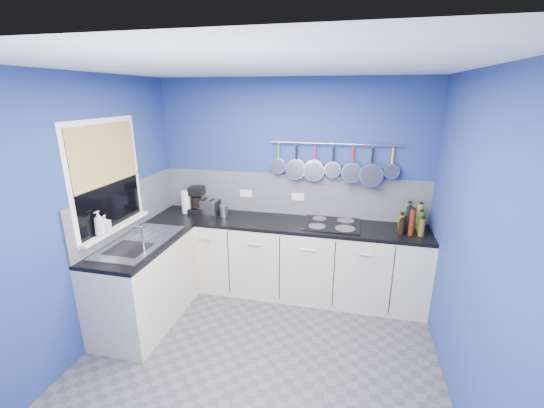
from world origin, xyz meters
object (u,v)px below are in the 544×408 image
at_px(soap_bottle_b, 105,224).
at_px(hob, 332,224).
at_px(coffee_maker, 196,200).
at_px(paper_towel, 186,202).
at_px(soap_bottle_a, 99,223).
at_px(toaster, 208,207).
at_px(canister, 224,211).

distance_m(soap_bottle_b, hob, 2.35).
bearing_deg(hob, coffee_maker, 178.42).
bearing_deg(paper_towel, soap_bottle_a, -102.81).
bearing_deg(paper_towel, soap_bottle_b, -103.67).
height_order(coffee_maker, toaster, coffee_maker).
distance_m(soap_bottle_b, coffee_maker, 1.22).
bearing_deg(coffee_maker, hob, -6.35).
height_order(soap_bottle_a, hob, soap_bottle_a).
bearing_deg(soap_bottle_b, hob, 28.33).
distance_m(paper_towel, coffee_maker, 0.13).
bearing_deg(coffee_maker, soap_bottle_a, -112.45).
relative_size(soap_bottle_b, hob, 0.27).
bearing_deg(hob, toaster, 178.05).
bearing_deg(coffee_maker, canister, -13.50).
relative_size(soap_bottle_a, paper_towel, 0.87).
distance_m(paper_towel, toaster, 0.28).
height_order(paper_towel, toaster, paper_towel).
height_order(soap_bottle_a, soap_bottle_b, soap_bottle_a).
xyz_separation_m(paper_towel, toaster, (0.27, 0.04, -0.05)).
bearing_deg(canister, soap_bottle_a, -123.17).
bearing_deg(toaster, canister, -7.02).
height_order(soap_bottle_b, hob, soap_bottle_b).
distance_m(soap_bottle_b, paper_towel, 1.16).
bearing_deg(toaster, paper_towel, -163.21).
height_order(soap_bottle_b, canister, soap_bottle_b).
xyz_separation_m(coffee_maker, canister, (0.38, -0.06, -0.09)).
relative_size(toaster, canister, 1.90).
distance_m(soap_bottle_a, hob, 2.39).
xyz_separation_m(soap_bottle_a, toaster, (0.55, 1.24, -0.19)).
distance_m(toaster, hob, 1.52).
xyz_separation_m(soap_bottle_a, paper_towel, (0.27, 1.20, -0.13)).
distance_m(coffee_maker, toaster, 0.17).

